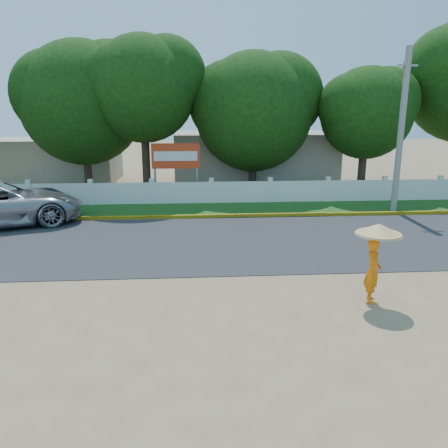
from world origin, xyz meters
name	(u,v)px	position (x,y,z in m)	size (l,w,h in m)	color
ground	(229,291)	(0.00, 0.00, 0.00)	(120.00, 120.00, 0.00)	#9E8460
road	(219,241)	(0.00, 4.50, 0.01)	(60.00, 7.00, 0.02)	#38383A
grass_verge	(213,209)	(0.00, 9.75, 0.01)	(60.00, 3.50, 0.03)	#2D601E
curb	(214,216)	(0.00, 8.05, 0.08)	(40.00, 0.18, 0.16)	yellow
fence	(211,193)	(0.00, 11.20, 0.55)	(40.00, 0.10, 1.10)	silver
building_near	(253,157)	(3.00, 18.00, 1.60)	(10.00, 6.00, 3.20)	#B7AD99
building_far	(55,160)	(-10.00, 19.00, 1.40)	(8.00, 5.00, 2.80)	#B7AD99
utility_pole	(401,132)	(8.47, 8.82, 3.64)	(0.28, 0.28, 7.29)	gray
monk_with_parasol	(376,251)	(3.48, -0.87, 1.30)	(1.09, 1.09, 1.99)	orange
billboard	(176,159)	(-1.80, 12.30, 2.14)	(2.50, 0.13, 2.95)	gray
tree_row	(238,100)	(1.63, 14.22, 5.13)	(35.19, 7.52, 9.71)	#473828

